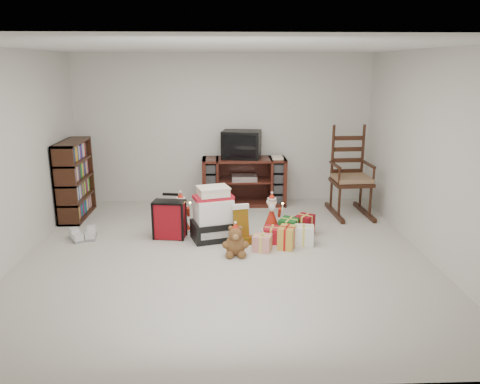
# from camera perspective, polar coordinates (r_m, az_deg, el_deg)

# --- Properties ---
(room) EXTENTS (5.01, 5.01, 2.51)m
(room) POSITION_cam_1_polar(r_m,az_deg,el_deg) (5.56, -1.92, 4.24)
(room) COLOR beige
(room) RESTS_ON ground
(tv_stand) EXTENTS (1.40, 0.51, 0.80)m
(tv_stand) POSITION_cam_1_polar(r_m,az_deg,el_deg) (7.92, 0.50, 1.30)
(tv_stand) COLOR #4A1B15
(tv_stand) RESTS_ON floor
(bookshelf) EXTENTS (0.33, 0.98, 1.19)m
(bookshelf) POSITION_cam_1_polar(r_m,az_deg,el_deg) (7.66, -19.49, 1.28)
(bookshelf) COLOR black
(bookshelf) RESTS_ON floor
(rocking_chair) EXTENTS (0.63, 0.99, 1.45)m
(rocking_chair) POSITION_cam_1_polar(r_m,az_deg,el_deg) (7.62, 13.25, 1.08)
(rocking_chair) COLOR black
(rocking_chair) RESTS_ON floor
(gift_pile) EXTENTS (0.67, 0.56, 0.72)m
(gift_pile) POSITION_cam_1_polar(r_m,az_deg,el_deg) (6.34, -3.24, -3.07)
(gift_pile) COLOR black
(gift_pile) RESTS_ON floor
(red_suitcase) EXTENTS (0.43, 0.27, 0.62)m
(red_suitcase) POSITION_cam_1_polar(r_m,az_deg,el_deg) (6.46, -8.59, -3.33)
(red_suitcase) COLOR maroon
(red_suitcase) RESTS_ON floor
(stocking) EXTENTS (0.28, 0.17, 0.55)m
(stocking) POSITION_cam_1_polar(r_m,az_deg,el_deg) (6.19, 0.13, -3.94)
(stocking) COLOR #106D0C
(stocking) RESTS_ON floor
(teddy_bear) EXTENTS (0.26, 0.23, 0.38)m
(teddy_bear) POSITION_cam_1_polar(r_m,az_deg,el_deg) (5.86, -0.56, -6.16)
(teddy_bear) COLOR brown
(teddy_bear) RESTS_ON floor
(santa_figurine) EXTENTS (0.28, 0.27, 0.58)m
(santa_figurine) POSITION_cam_1_polar(r_m,az_deg,el_deg) (6.64, 3.86, -3.08)
(santa_figurine) COLOR #B22413
(santa_figurine) RESTS_ON floor
(mrs_claus_figurine) EXTENTS (0.29, 0.27, 0.59)m
(mrs_claus_figurine) POSITION_cam_1_polar(r_m,az_deg,el_deg) (6.70, -7.19, -2.98)
(mrs_claus_figurine) COLOR #B22413
(mrs_claus_figurine) RESTS_ON floor
(sneaker_pair) EXTENTS (0.42, 0.32, 0.11)m
(sneaker_pair) POSITION_cam_1_polar(r_m,az_deg,el_deg) (6.77, -18.52, -5.04)
(sneaker_pair) COLOR silver
(sneaker_pair) RESTS_ON floor
(gift_cluster) EXTENTS (0.71, 0.99, 0.24)m
(gift_cluster) POSITION_cam_1_polar(r_m,az_deg,el_deg) (6.31, 5.73, -5.12)
(gift_cluster) COLOR #B11423
(gift_cluster) RESTS_ON floor
(crt_television) EXTENTS (0.70, 0.56, 0.46)m
(crt_television) POSITION_cam_1_polar(r_m,az_deg,el_deg) (7.82, 0.18, 5.82)
(crt_television) COLOR black
(crt_television) RESTS_ON tv_stand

